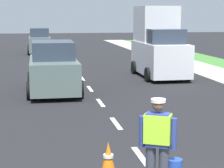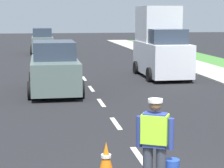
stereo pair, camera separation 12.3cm
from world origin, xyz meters
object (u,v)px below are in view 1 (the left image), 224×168
(delivery_truck, at_px, (159,45))
(car_oncoming_third, at_px, (40,42))
(car_oncoming_lead, at_px, (53,69))
(road_worker, at_px, (159,140))
(traffic_cone_near, at_px, (108,158))

(delivery_truck, distance_m, car_oncoming_third, 15.55)
(car_oncoming_third, bearing_deg, car_oncoming_lead, -88.94)
(delivery_truck, height_order, car_oncoming_third, delivery_truck)
(road_worker, bearing_deg, delivery_truck, 73.83)
(road_worker, distance_m, traffic_cone_near, 1.33)
(traffic_cone_near, distance_m, car_oncoming_third, 27.46)
(car_oncoming_third, bearing_deg, traffic_cone_near, -87.91)
(traffic_cone_near, xyz_separation_m, delivery_truck, (4.79, 13.01, 1.28))
(traffic_cone_near, relative_size, car_oncoming_third, 0.17)
(delivery_truck, xyz_separation_m, car_oncoming_third, (-5.79, 14.42, -0.66))
(delivery_truck, relative_size, car_oncoming_lead, 1.06)
(car_oncoming_lead, bearing_deg, road_worker, -82.16)
(road_worker, bearing_deg, car_oncoming_third, 93.52)
(road_worker, relative_size, delivery_truck, 0.36)
(car_oncoming_lead, xyz_separation_m, car_oncoming_third, (-0.34, 18.11, -0.01))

